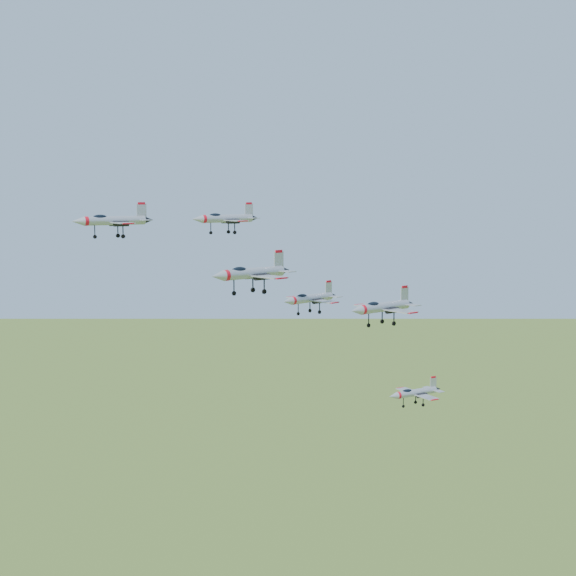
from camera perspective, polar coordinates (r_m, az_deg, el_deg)
jet_lead at (r=127.75m, az=-12.38°, el=4.72°), size 13.18×10.84×3.53m
jet_left_high at (r=119.57m, az=-4.49°, el=4.96°), size 11.07×9.09×2.97m
jet_right_high at (r=109.93m, az=-2.64°, el=1.07°), size 13.78×11.52×3.69m
jet_left_low at (r=135.54m, az=1.56°, el=-0.74°), size 12.66×10.64×3.40m
jet_right_low at (r=119.72m, az=6.73°, el=-1.34°), size 13.32×11.10×3.56m
jet_trail at (r=143.21m, az=9.00°, el=-7.35°), size 11.46×9.45×3.07m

